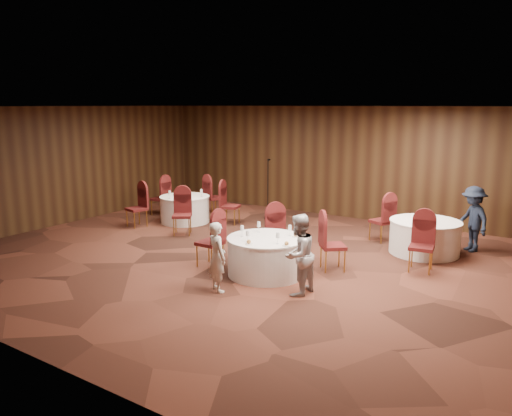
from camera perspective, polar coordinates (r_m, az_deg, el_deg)
The scene contains 15 objects.
ground at distance 10.76m, azimuth -1.48°, elevation -5.81°, with size 12.00×12.00×0.00m, color black.
room_shell at distance 10.33m, azimuth -1.54°, elevation 4.63°, with size 12.00×12.00×12.00m.
table_main at distance 9.68m, azimuth 1.16°, elevation -5.49°, with size 1.51×1.51×0.74m.
table_left at distance 14.09m, azimuth -8.13°, elevation -0.11°, with size 1.38×1.38×0.74m.
table_right at distance 11.66m, azimuth 18.71°, elevation -3.13°, with size 1.54×1.54×0.74m.
chairs_main at distance 10.33m, azimuth 1.74°, elevation -3.67°, with size 2.82×1.99×1.00m.
chairs_left at distance 14.05m, azimuth -8.12°, elevation 0.38°, with size 3.00×3.06×1.00m.
chairs_right at distance 11.36m, azimuth 16.09°, elevation -2.70°, with size 2.05×2.38×1.00m.
tabletop_main at distance 9.41m, azimuth 1.52°, elevation -3.04°, with size 1.16×1.07×0.22m.
tabletop_left at distance 14.00m, azimuth -8.19°, elevation 1.67°, with size 0.89×0.83×0.22m.
tabletop_right at distance 11.29m, azimuth 19.69°, elevation -0.94°, with size 0.08×0.08×0.22m.
mic_stand at distance 14.39m, azimuth 1.37°, elevation 0.82°, with size 0.24×0.24×1.73m.
woman_a at distance 8.80m, azimuth -4.46°, elevation -5.59°, with size 0.46×0.30×1.25m, color silver.
woman_b at distance 8.64m, azimuth 4.88°, elevation -5.35°, with size 0.69×0.54×1.43m, color #B3B2B7.
man_c at distance 12.13m, azimuth 23.53°, elevation -1.16°, with size 0.95×0.55×1.48m, color black.
Camera 1 is at (5.84, -8.43, 3.25)m, focal length 35.00 mm.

